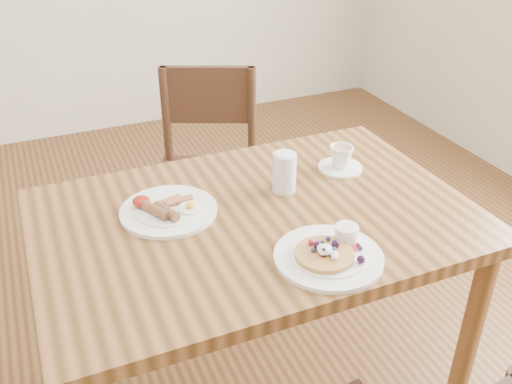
% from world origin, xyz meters
% --- Properties ---
extents(dining_table, '(1.20, 0.80, 0.75)m').
position_xyz_m(dining_table, '(0.00, 0.00, 0.65)').
color(dining_table, brown).
rests_on(dining_table, ground).
extents(chair_far, '(0.55, 0.55, 0.88)m').
position_xyz_m(chair_far, '(0.12, 0.78, 0.49)').
color(chair_far, '#3F1E17').
rests_on(chair_far, ground).
extents(pancake_plate, '(0.27, 0.27, 0.06)m').
position_xyz_m(pancake_plate, '(0.09, -0.26, 0.76)').
color(pancake_plate, white).
rests_on(pancake_plate, dining_table).
extents(breakfast_plate, '(0.27, 0.27, 0.04)m').
position_xyz_m(breakfast_plate, '(-0.22, 0.10, 0.76)').
color(breakfast_plate, white).
rests_on(breakfast_plate, dining_table).
extents(teacup_saucer, '(0.14, 0.14, 0.08)m').
position_xyz_m(teacup_saucer, '(0.35, 0.14, 0.78)').
color(teacup_saucer, white).
rests_on(teacup_saucer, dining_table).
extents(water_glass, '(0.07, 0.07, 0.12)m').
position_xyz_m(water_glass, '(0.13, 0.09, 0.81)').
color(water_glass, silver).
rests_on(water_glass, dining_table).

